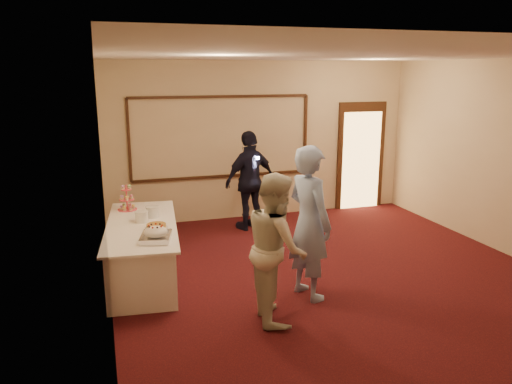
# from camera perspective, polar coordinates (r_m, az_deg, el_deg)

# --- Properties ---
(floor) EXTENTS (7.00, 7.00, 0.00)m
(floor) POSITION_cam_1_polar(r_m,az_deg,el_deg) (6.98, 9.76, -10.30)
(floor) COLOR black
(floor) RESTS_ON ground
(room_walls) EXTENTS (6.04, 7.04, 3.02)m
(room_walls) POSITION_cam_1_polar(r_m,az_deg,el_deg) (6.43, 10.49, 6.43)
(room_walls) COLOR beige
(room_walls) RESTS_ON floor
(wall_molding) EXTENTS (3.45, 0.04, 1.55)m
(wall_molding) POSITION_cam_1_polar(r_m,az_deg,el_deg) (9.45, -3.94, 6.28)
(wall_molding) COLOR black
(wall_molding) RESTS_ON room_walls
(doorway) EXTENTS (1.05, 0.07, 2.20)m
(doorway) POSITION_cam_1_polar(r_m,az_deg,el_deg) (10.59, 11.87, 3.98)
(doorway) COLOR black
(doorway) RESTS_ON floor
(buffet_table) EXTENTS (1.18, 2.49, 0.77)m
(buffet_table) POSITION_cam_1_polar(r_m,az_deg,el_deg) (7.14, -12.80, -6.53)
(buffet_table) COLOR white
(buffet_table) RESTS_ON floor
(pavlova_tray) EXTENTS (0.45, 0.55, 0.18)m
(pavlova_tray) POSITION_cam_1_polar(r_m,az_deg,el_deg) (6.32, -11.38, -4.70)
(pavlova_tray) COLOR silver
(pavlova_tray) RESTS_ON buffet_table
(cupcake_stand) EXTENTS (0.29, 0.29, 0.42)m
(cupcake_stand) POSITION_cam_1_polar(r_m,az_deg,el_deg) (7.74, -14.55, -0.90)
(cupcake_stand) COLOR #E24758
(cupcake_stand) RESTS_ON buffet_table
(plate_stack_a) EXTENTS (0.19, 0.19, 0.16)m
(plate_stack_a) POSITION_cam_1_polar(r_m,az_deg,el_deg) (7.09, -12.93, -2.75)
(plate_stack_a) COLOR white
(plate_stack_a) RESTS_ON buffet_table
(plate_stack_b) EXTENTS (0.19, 0.19, 0.16)m
(plate_stack_b) POSITION_cam_1_polar(r_m,az_deg,el_deg) (7.29, -11.77, -2.22)
(plate_stack_b) COLOR white
(plate_stack_b) RESTS_ON buffet_table
(tart) EXTENTS (0.30, 0.30, 0.06)m
(tart) POSITION_cam_1_polar(r_m,az_deg,el_deg) (6.78, -11.32, -3.86)
(tart) COLOR white
(tart) RESTS_ON buffet_table
(man) EXTENTS (0.64, 0.81, 1.95)m
(man) POSITION_cam_1_polar(r_m,az_deg,el_deg) (6.24, 6.11, -3.52)
(man) COLOR #9BB9ED
(man) RESTS_ON floor
(woman) EXTENTS (0.75, 0.91, 1.72)m
(woman) POSITION_cam_1_polar(r_m,az_deg,el_deg) (5.71, 2.33, -6.31)
(woman) COLOR beige
(woman) RESTS_ON floor
(guest) EXTENTS (1.13, 0.77, 1.79)m
(guest) POSITION_cam_1_polar(r_m,az_deg,el_deg) (8.96, -0.65, 1.32)
(guest) COLOR black
(guest) RESTS_ON floor
(camera_flash) EXTENTS (0.07, 0.05, 0.05)m
(camera_flash) POSITION_cam_1_polar(r_m,az_deg,el_deg) (8.78, 0.11, 3.93)
(camera_flash) COLOR white
(camera_flash) RESTS_ON guest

